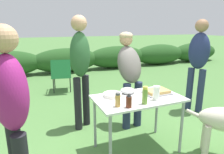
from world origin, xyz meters
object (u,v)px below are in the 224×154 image
(standing_person_in_olive_jacket, at_px, (130,70))
(plate_stack, at_px, (112,95))
(mixing_bowl, at_px, (128,90))
(relish_jar, at_px, (145,95))
(bbq_sauce_bottle, at_px, (129,101))
(spice_jar, at_px, (118,100))
(standing_person_with_beanie, at_px, (80,62))
(paper_cup_stack, at_px, (156,93))
(food_tray, at_px, (157,92))
(camp_chair_green_behind_table, at_px, (61,74))
(standing_person_in_dark_puffer, at_px, (198,58))
(standing_person_in_navy_coat, at_px, (12,107))
(folding_table, at_px, (138,103))

(standing_person_in_olive_jacket, bearing_deg, plate_stack, -139.41)
(mixing_bowl, relative_size, relish_jar, 0.93)
(mixing_bowl, distance_m, bbq_sauce_bottle, 0.48)
(bbq_sauce_bottle, bearing_deg, relish_jar, 5.37)
(spice_jar, bearing_deg, standing_person_with_beanie, 97.55)
(paper_cup_stack, relative_size, standing_person_in_olive_jacket, 0.11)
(food_tray, bearing_deg, bbq_sauce_bottle, -154.19)
(camp_chair_green_behind_table, bearing_deg, plate_stack, -74.47)
(bbq_sauce_bottle, distance_m, standing_person_in_dark_puffer, 2.16)
(plate_stack, xyz_separation_m, spice_jar, (-0.07, -0.32, 0.05))
(plate_stack, height_order, spice_jar, spice_jar)
(standing_person_in_navy_coat, height_order, camp_chair_green_behind_table, standing_person_in_navy_coat)
(plate_stack, bearing_deg, folding_table, -27.97)
(bbq_sauce_bottle, distance_m, standing_person_in_olive_jacket, 1.06)
(relish_jar, height_order, spice_jar, relish_jar)
(food_tray, bearing_deg, paper_cup_stack, -127.00)
(mixing_bowl, relative_size, paper_cup_stack, 1.13)
(standing_person_with_beanie, bearing_deg, plate_stack, -108.24)
(camp_chair_green_behind_table, bearing_deg, bbq_sauce_bottle, -74.55)
(standing_person_in_navy_coat, distance_m, standing_person_with_beanie, 1.55)
(folding_table, xyz_separation_m, standing_person_in_dark_puffer, (1.67, 0.71, 0.38))
(camp_chair_green_behind_table, bearing_deg, spice_jar, -76.35)
(standing_person_in_dark_puffer, bearing_deg, standing_person_with_beanie, -119.89)
(folding_table, relative_size, food_tray, 3.27)
(plate_stack, height_order, paper_cup_stack, paper_cup_stack)
(paper_cup_stack, xyz_separation_m, camp_chair_green_behind_table, (-0.67, 3.02, -0.36))
(bbq_sauce_bottle, bearing_deg, standing_person_in_olive_jacket, 62.03)
(plate_stack, distance_m, relish_jar, 0.45)
(food_tray, relative_size, relish_jar, 1.62)
(plate_stack, distance_m, bbq_sauce_bottle, 0.40)
(standing_person_with_beanie, bearing_deg, standing_person_in_navy_coat, -159.04)
(paper_cup_stack, distance_m, standing_person_with_beanie, 1.27)
(bbq_sauce_bottle, distance_m, camp_chair_green_behind_table, 3.13)
(bbq_sauce_bottle, xyz_separation_m, spice_jar, (-0.10, 0.07, 0.00))
(folding_table, relative_size, relish_jar, 5.29)
(plate_stack, bearing_deg, standing_person_with_beanie, 106.03)
(standing_person_in_navy_coat, relative_size, camp_chair_green_behind_table, 1.95)
(spice_jar, bearing_deg, camp_chair_green_behind_table, 92.95)
(bbq_sauce_bottle, xyz_separation_m, standing_person_in_navy_coat, (-1.12, -0.13, 0.16))
(bbq_sauce_bottle, relative_size, standing_person_in_navy_coat, 0.10)
(food_tray, xyz_separation_m, standing_person_in_navy_coat, (-1.67, -0.40, 0.21))
(relish_jar, bearing_deg, paper_cup_stack, 16.72)
(standing_person_with_beanie, bearing_deg, relish_jar, -102.00)
(food_tray, height_order, standing_person_in_navy_coat, standing_person_in_navy_coat)
(paper_cup_stack, distance_m, standing_person_in_dark_puffer, 1.76)
(standing_person_in_navy_coat, bearing_deg, camp_chair_green_behind_table, -30.00)
(standing_person_in_dark_puffer, bearing_deg, standing_person_in_navy_coat, -95.44)
(mixing_bowl, height_order, relish_jar, relish_jar)
(standing_person_in_navy_coat, bearing_deg, standing_person_in_olive_jacket, -71.82)
(food_tray, xyz_separation_m, standing_person_in_dark_puffer, (1.38, 0.68, 0.28))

